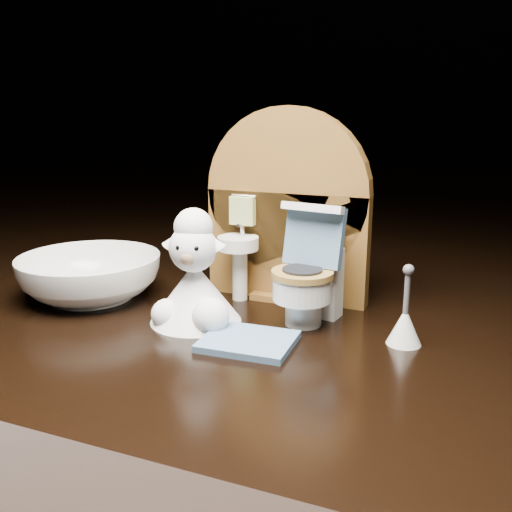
{
  "coord_description": "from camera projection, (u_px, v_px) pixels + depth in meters",
  "views": [
    {
      "loc": [
        0.14,
        -0.35,
        0.15
      ],
      "look_at": [
        -0.01,
        0.02,
        0.05
      ],
      "focal_mm": 40.0,
      "sensor_mm": 36.0,
      "label": 1
    }
  ],
  "objects": [
    {
      "name": "backdrop_panel",
      "position": [
        286.0,
        217.0,
        0.44
      ],
      "size": [
        0.13,
        0.05,
        0.15
      ],
      "color": "brown",
      "rests_on": "ground"
    },
    {
      "name": "toy_toilet",
      "position": [
        309.0,
        279.0,
        0.4
      ],
      "size": [
        0.05,
        0.06,
        0.09
      ],
      "rotation": [
        0.0,
        0.0,
        -0.15
      ],
      "color": "white",
      "rests_on": "ground"
    },
    {
      "name": "bath_mat",
      "position": [
        248.0,
        341.0,
        0.37
      ],
      "size": [
        0.06,
        0.05,
        0.0
      ],
      "primitive_type": "cube",
      "rotation": [
        0.0,
        0.0,
        0.05
      ],
      "color": "slate",
      "rests_on": "ground"
    },
    {
      "name": "toilet_brush",
      "position": [
        405.0,
        323.0,
        0.37
      ],
      "size": [
        0.02,
        0.02,
        0.05
      ],
      "color": "white",
      "rests_on": "ground"
    },
    {
      "name": "plush_lamb",
      "position": [
        195.0,
        283.0,
        0.4
      ],
      "size": [
        0.07,
        0.07,
        0.08
      ],
      "rotation": [
        0.0,
        0.0,
        0.22
      ],
      "color": "white",
      "rests_on": "ground"
    },
    {
      "name": "ceramic_bowl",
      "position": [
        90.0,
        277.0,
        0.46
      ],
      "size": [
        0.14,
        0.14,
        0.04
      ],
      "primitive_type": "imported",
      "rotation": [
        0.0,
        0.0,
        0.25
      ],
      "color": "white",
      "rests_on": "ground"
    }
  ]
}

